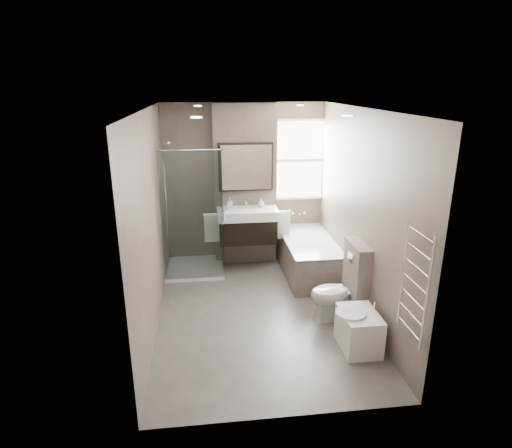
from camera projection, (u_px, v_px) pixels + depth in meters
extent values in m
cube|color=#575250|center=(259.00, 313.00, 5.68)|extent=(2.65, 3.85, 0.05)
cube|color=silver|center=(259.00, 107.00, 4.84)|extent=(2.65, 3.85, 0.05)
cube|color=#6C5D54|center=(244.00, 183.00, 7.07)|extent=(2.65, 0.05, 2.60)
cube|color=#6C5D54|center=(289.00, 289.00, 3.45)|extent=(2.65, 0.05, 2.60)
cube|color=#6C5D54|center=(149.00, 222.00, 5.11)|extent=(0.05, 3.85, 2.60)
cube|color=#6C5D54|center=(363.00, 214.00, 5.41)|extent=(0.05, 3.85, 2.60)
cube|color=#665951|center=(245.00, 185.00, 6.93)|extent=(1.00, 0.25, 2.60)
cube|color=black|center=(247.00, 230.00, 6.80)|extent=(0.90, 0.45, 0.38)
cube|color=white|center=(247.00, 214.00, 6.72)|extent=(0.95, 0.47, 0.15)
cylinder|color=silver|center=(246.00, 203.00, 6.84)|extent=(0.03, 0.03, 0.12)
cylinder|color=silver|center=(247.00, 200.00, 6.76)|extent=(0.02, 0.12, 0.02)
cube|color=black|center=(246.00, 167.00, 6.68)|extent=(0.86, 0.06, 0.76)
cube|color=white|center=(246.00, 168.00, 6.65)|extent=(0.80, 0.02, 0.70)
cube|color=silver|center=(212.00, 228.00, 6.70)|extent=(0.24, 0.06, 0.44)
cube|color=silver|center=(282.00, 225.00, 6.83)|extent=(0.24, 0.06, 0.44)
cube|color=white|center=(195.00, 268.00, 6.93)|extent=(0.90, 0.90, 0.06)
cube|color=white|center=(192.00, 217.00, 6.19)|extent=(0.88, 0.01, 1.94)
cube|color=white|center=(221.00, 208.00, 6.66)|extent=(0.01, 0.88, 1.94)
cylinder|color=silver|center=(165.00, 196.00, 6.50)|extent=(0.02, 0.02, 1.00)
cube|color=#665951|center=(308.00, 257.00, 6.73)|extent=(0.75, 1.60, 0.55)
cube|color=white|center=(309.00, 240.00, 6.64)|extent=(0.75, 1.60, 0.03)
cube|color=white|center=(309.00, 244.00, 6.66)|extent=(0.61, 1.42, 0.12)
cube|color=white|center=(299.00, 160.00, 7.02)|extent=(0.98, 0.04, 1.33)
cube|color=white|center=(299.00, 160.00, 6.99)|extent=(0.90, 0.01, 1.25)
cube|color=white|center=(299.00, 160.00, 6.99)|extent=(0.90, 0.01, 0.05)
imported|color=white|center=(338.00, 293.00, 5.40)|extent=(0.72, 0.45, 0.70)
cube|color=#665951|center=(356.00, 281.00, 5.42)|extent=(0.18, 0.55, 1.00)
cube|color=silver|center=(350.00, 258.00, 5.30)|extent=(0.01, 0.16, 0.11)
cube|color=white|center=(359.00, 330.00, 4.83)|extent=(0.40, 0.55, 0.44)
cylinder|color=white|center=(351.00, 314.00, 4.75)|extent=(0.33, 0.33, 0.06)
cylinder|color=silver|center=(375.00, 306.00, 4.75)|extent=(0.02, 0.02, 0.10)
cylinder|color=silver|center=(427.00, 295.00, 3.74)|extent=(0.03, 0.03, 1.10)
cylinder|color=silver|center=(404.00, 273.00, 4.17)|extent=(0.03, 0.03, 1.10)
cube|color=silver|center=(415.00, 283.00, 3.95)|extent=(0.02, 0.46, 1.00)
imported|color=white|center=(230.00, 204.00, 6.66)|extent=(0.08, 0.09, 0.19)
imported|color=white|center=(261.00, 203.00, 6.80)|extent=(0.11, 0.11, 0.14)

